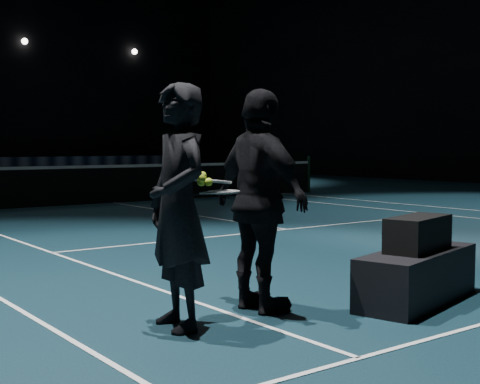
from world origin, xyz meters
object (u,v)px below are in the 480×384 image
object	(u,v)px
player_a	(178,207)
tennis_balls	(204,180)
racket_bag	(418,234)
racket_lower	(224,192)
player_bench	(417,276)
player_b	(261,201)
racket_upper	(216,181)

from	to	relation	value
player_a	tennis_balls	world-z (taller)	player_a
racket_bag	racket_lower	size ratio (longest dim) A/B	1.15
player_bench	player_b	bearing A→B (deg)	141.02
racket_lower	tennis_balls	xyz separation A→B (m)	(-0.20, -0.00, 0.10)
racket_lower	racket_upper	bearing A→B (deg)	141.34
player_b	racket_upper	world-z (taller)	player_b
player_a	racket_upper	world-z (taller)	player_a
player_bench	racket_lower	xyz separation A→B (m)	(-1.75, 0.58, 0.81)
racket_bag	racket_upper	size ratio (longest dim) A/B	1.15
player_a	racket_upper	size ratio (longest dim) A/B	2.80
player_a	racket_lower	distance (m)	0.46
racket_lower	tennis_balls	bearing A→B (deg)	178.53
player_bench	player_b	xyz separation A→B (m)	(-1.35, 0.60, 0.72)
racket_upper	tennis_balls	world-z (taller)	tennis_balls
player_bench	player_b	size ratio (longest dim) A/B	0.82
racket_upper	racket_lower	bearing A→B (deg)	-42.66
player_b	racket_lower	distance (m)	0.41
player_bench	racket_upper	bearing A→B (deg)	146.04
player_a	player_bench	bearing A→B (deg)	81.70
racket_bag	player_a	distance (m)	2.29
player_a	racket_upper	distance (m)	0.44
racket_upper	tennis_balls	bearing A→B (deg)	-170.43
player_b	racket_upper	bearing A→B (deg)	87.29
player_b	racket_lower	bearing A→B (deg)	92.36
racket_bag	tennis_balls	size ratio (longest dim) A/B	6.53
player_bench	racket_bag	bearing A→B (deg)	0.00
player_b	racket_upper	distance (m)	0.49
racket_lower	racket_upper	size ratio (longest dim) A/B	1.00
player_a	tennis_balls	xyz separation A→B (m)	(0.25, 0.02, 0.20)
tennis_balls	player_b	bearing A→B (deg)	2.38
player_bench	player_a	distance (m)	2.38
player_bench	racket_bag	xyz separation A→B (m)	(0.00, 0.00, 0.39)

